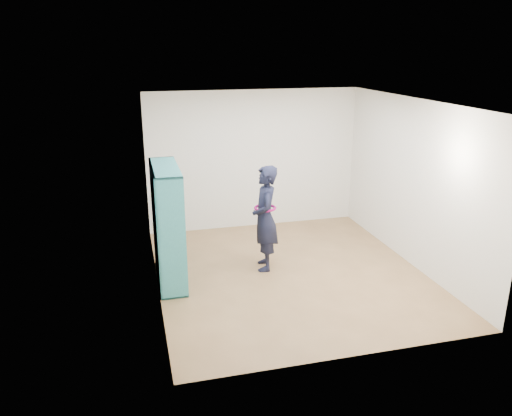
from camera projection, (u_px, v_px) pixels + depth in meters
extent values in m
plane|color=brown|center=(290.00, 273.00, 7.71)|extent=(4.50, 4.50, 0.00)
plane|color=white|center=(294.00, 102.00, 6.90)|extent=(4.50, 4.50, 0.00)
cube|color=silver|center=(153.00, 203.00, 6.83)|extent=(0.02, 4.50, 2.60)
cube|color=silver|center=(413.00, 183.00, 7.78)|extent=(0.02, 4.50, 2.60)
cube|color=silver|center=(254.00, 160.00, 9.38)|extent=(4.00, 0.02, 2.60)
cube|color=silver|center=(359.00, 250.00, 5.23)|extent=(4.00, 0.02, 2.60)
cube|color=teal|center=(172.00, 241.00, 6.66)|extent=(0.38, 0.03, 1.74)
cube|color=teal|center=(164.00, 211.00, 7.83)|extent=(0.38, 0.03, 1.74)
cube|color=teal|center=(171.00, 278.00, 7.51)|extent=(0.38, 1.30, 0.03)
cube|color=teal|center=(164.00, 167.00, 6.98)|extent=(0.38, 1.30, 0.03)
cube|color=teal|center=(155.00, 226.00, 7.20)|extent=(0.03, 1.30, 1.74)
cube|color=teal|center=(169.00, 230.00, 7.06)|extent=(0.35, 0.03, 1.68)
cube|color=teal|center=(167.00, 220.00, 7.44)|extent=(0.35, 0.03, 1.68)
cube|color=teal|center=(169.00, 251.00, 7.38)|extent=(0.35, 1.25, 0.03)
cube|color=teal|center=(168.00, 225.00, 7.25)|extent=(0.35, 1.25, 0.03)
cube|color=teal|center=(166.00, 197.00, 7.12)|extent=(0.35, 1.25, 0.03)
cube|color=beige|center=(175.00, 287.00, 7.11)|extent=(0.24, 0.15, 0.06)
cube|color=black|center=(174.00, 255.00, 6.90)|extent=(0.20, 0.17, 0.25)
cube|color=maroon|center=(173.00, 225.00, 6.76)|extent=(0.20, 0.17, 0.28)
cube|color=silver|center=(170.00, 203.00, 6.72)|extent=(0.24, 0.15, 0.06)
cube|color=navy|center=(173.00, 269.00, 7.40)|extent=(0.20, 0.17, 0.31)
cube|color=brown|center=(172.00, 245.00, 7.29)|extent=(0.20, 0.17, 0.22)
cube|color=#BFB28C|center=(169.00, 221.00, 7.23)|extent=(0.24, 0.15, 0.09)
cube|color=#26594C|center=(168.00, 187.00, 7.02)|extent=(0.20, 0.17, 0.29)
cube|color=beige|center=(170.00, 259.00, 7.79)|extent=(0.20, 0.17, 0.27)
cube|color=black|center=(168.00, 238.00, 7.74)|extent=(0.24, 0.15, 0.09)
cube|color=maroon|center=(167.00, 206.00, 7.52)|extent=(0.20, 0.17, 0.32)
cube|color=silver|center=(166.00, 181.00, 7.40)|extent=(0.20, 0.17, 0.26)
imported|color=black|center=(265.00, 218.00, 7.65)|extent=(0.49, 0.66, 1.65)
torus|color=#9D0C64|center=(265.00, 208.00, 7.60)|extent=(0.39, 0.39, 0.04)
cube|color=silver|center=(256.00, 210.00, 7.68)|extent=(0.01, 0.10, 0.12)
cube|color=black|center=(256.00, 210.00, 7.68)|extent=(0.01, 0.10, 0.12)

